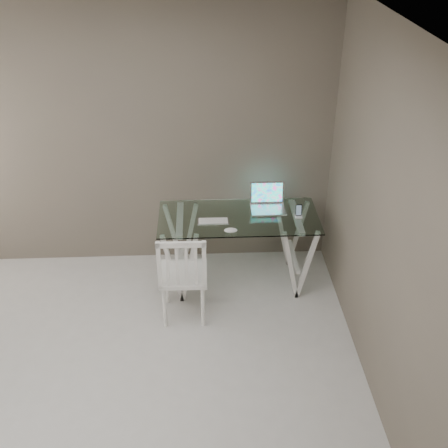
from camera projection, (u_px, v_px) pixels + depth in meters
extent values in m
plane|color=beige|center=(110.00, 428.00, 4.10)|extent=(4.50, 4.50, 0.00)
cube|color=white|center=(52.00, 55.00, 2.72)|extent=(4.00, 4.50, 0.02)
cube|color=#675D51|center=(125.00, 138.00, 5.34)|extent=(4.00, 0.02, 2.70)
cube|color=#675D51|center=(411.00, 270.00, 3.49)|extent=(0.02, 4.50, 2.70)
cube|color=silver|center=(238.00, 217.00, 5.26)|extent=(1.50, 0.70, 0.01)
cube|color=silver|center=(181.00, 252.00, 5.43)|extent=(0.24, 0.62, 0.72)
cube|color=silver|center=(294.00, 249.00, 5.48)|extent=(0.24, 0.62, 0.72)
cube|color=white|center=(183.00, 274.00, 4.98)|extent=(0.42, 0.42, 0.04)
cylinder|color=white|center=(165.00, 307.00, 4.95)|extent=(0.04, 0.04, 0.43)
cylinder|color=white|center=(203.00, 306.00, 4.96)|extent=(0.04, 0.04, 0.43)
cylinder|color=white|center=(167.00, 284.00, 5.24)|extent=(0.04, 0.04, 0.43)
cylinder|color=white|center=(203.00, 283.00, 5.25)|extent=(0.04, 0.04, 0.43)
cube|color=white|center=(182.00, 265.00, 4.70)|extent=(0.42, 0.04, 0.47)
cube|color=silver|center=(268.00, 210.00, 5.36)|extent=(0.33, 0.23, 0.01)
cube|color=#19D899|center=(267.00, 192.00, 5.42)|extent=(0.33, 0.05, 0.22)
cube|color=silver|center=(213.00, 221.00, 5.18)|extent=(0.29, 0.12, 0.01)
ellipsoid|color=white|center=(231.00, 230.00, 5.01)|extent=(0.12, 0.07, 0.04)
cube|color=white|center=(298.00, 216.00, 5.25)|extent=(0.07, 0.07, 0.02)
cube|color=black|center=(299.00, 210.00, 5.23)|extent=(0.06, 0.03, 0.11)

